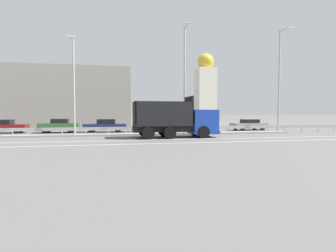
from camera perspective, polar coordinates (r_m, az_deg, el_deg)
The scene contains 18 objects.
ground_plane at distance 23.59m, azimuth -2.61°, elevation -2.39°, with size 320.00×320.00×0.00m, color #605E5B.
lane_strip_0 at distance 21.43m, azimuth 2.49°, elevation -2.93°, with size 52.00×0.16×0.01m, color silver.
lane_strip_1 at distance 19.03m, azimuth 4.24°, elevation -3.68°, with size 52.00×0.16×0.01m, color silver.
median_island at distance 25.60m, azimuth -3.28°, elevation -1.77°, with size 28.60×1.10×0.18m, color gray.
median_guardrail at distance 26.46m, azimuth -3.55°, elevation -0.57°, with size 52.00×0.09×0.78m.
dump_truck at distance 23.35m, azimuth 3.74°, elevation 0.72°, with size 7.53×2.96×3.62m.
median_road_sign at distance 26.54m, azimuth 6.55°, elevation 0.77°, with size 0.65×0.16×2.33m.
street_lamp_1 at distance 25.46m, azimuth -19.84°, elevation 8.77°, with size 0.71×2.01×8.79m.
street_lamp_2 at distance 26.11m, azimuth 3.68°, elevation 10.76°, with size 0.71×2.14×10.52m.
street_lamp_3 at distance 30.56m, azimuth 23.15°, elevation 9.66°, with size 0.70×1.80×10.88m.
parked_car_1 at distance 32.86m, azimuth -32.20°, elevation -0.05°, with size 4.63×2.07×1.45m.
parked_car_2 at distance 30.76m, azimuth -22.56°, elevation 0.07°, with size 4.11×2.01×1.52m.
parked_car_3 at distance 30.18m, azimuth -13.43°, elevation 0.10°, with size 4.79×2.10×1.46m.
parked_car_4 at distance 30.44m, azimuth -3.32°, elevation 0.33°, with size 4.30×1.87×1.64m.
parked_car_5 at distance 31.61m, azimuth 6.17°, elevation 0.26°, with size 4.83×2.21×1.37m.
parked_car_6 at distance 34.17m, azimuth 17.20°, elevation 0.31°, with size 4.53×2.16×1.35m.
background_building_0 at distance 41.21m, azimuth -20.10°, elevation 5.66°, with size 16.66×8.16×8.53m, color gray.
church_tower at distance 52.81m, azimuth 8.14°, elevation 7.88°, with size 3.60×3.60×14.67m.
Camera 1 is at (-3.43, -23.23, 2.21)m, focal length 28.00 mm.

